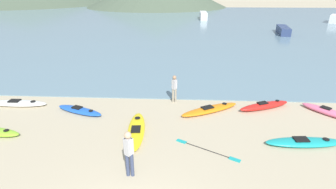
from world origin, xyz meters
The scene contains 14 objects.
bay_water centered at (0.00, 44.63, 0.03)m, with size 160.00×70.00×0.06m, color slate.
kayak_on_sand_0 centered at (8.88, 8.16, 0.16)m, with size 2.19×2.34×0.37m.
kayak_on_sand_2 centered at (-0.66, 5.85, 0.13)m, with size 1.07×3.39×0.29m.
kayak_on_sand_3 centered at (2.86, 8.16, 0.13)m, with size 3.31×2.29×0.31m.
kayak_on_sand_4 centered at (6.49, 5.24, 0.13)m, with size 3.27×0.96×0.30m.
kayak_on_sand_5 centered at (-3.95, 7.68, 0.13)m, with size 2.80×1.58×0.30m.
kayak_on_sand_6 centered at (5.81, 8.69, 0.17)m, with size 3.02×1.71×0.39m.
kayak_on_sand_7 centered at (-7.68, 8.36, 0.13)m, with size 3.24×0.77×0.31m.
person_near_foreground centered at (-0.38, 2.96, 1.00)m, with size 0.35×0.31×1.75m.
person_near_waterline centered at (0.94, 9.30, 0.91)m, with size 0.32×0.28×1.59m.
moored_boat_0 centered at (15.00, 32.69, 0.54)m, with size 2.10×5.11×0.95m.
moored_boat_1 centered at (28.34, 44.92, 0.74)m, with size 3.58×4.17×1.36m.
moored_boat_2 centered at (5.29, 48.98, 0.73)m, with size 1.32×5.54×1.35m.
loose_paddle centered at (2.41, 4.63, 0.01)m, with size 2.51×1.53×0.03m.
Camera 1 is at (1.34, -4.32, 6.14)m, focal length 28.00 mm.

